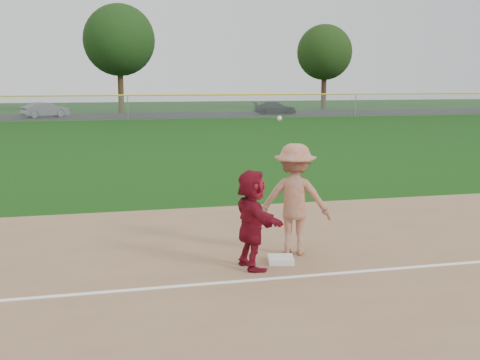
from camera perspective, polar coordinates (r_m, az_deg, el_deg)
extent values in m
plane|color=#103B0B|center=(10.80, 1.91, -8.11)|extent=(160.00, 160.00, 0.00)
cube|color=white|center=(10.06, 3.15, -9.31)|extent=(60.00, 0.10, 0.01)
cube|color=black|center=(56.07, -10.90, 6.01)|extent=(120.00, 10.00, 0.01)
cube|color=white|center=(10.92, 3.89, -7.53)|extent=(0.54, 0.54, 0.10)
imported|color=maroon|center=(10.37, 1.13, -3.75)|extent=(0.71, 1.66, 1.74)
imported|color=slate|center=(55.24, -17.99, 6.35)|extent=(4.16, 2.91, 1.30)
imported|color=black|center=(57.59, 3.33, 6.85)|extent=(4.28, 2.23, 1.18)
imported|color=gray|center=(11.26, 5.22, -1.83)|extent=(1.54, 1.24, 2.08)
sphere|color=silver|center=(10.61, 3.77, 5.87)|extent=(0.08, 0.08, 0.08)
plane|color=#999EA0|center=(50.03, -10.58, 6.76)|extent=(110.00, 0.00, 110.00)
cylinder|color=yellow|center=(50.00, -10.62, 7.91)|extent=(110.00, 0.12, 0.12)
cylinder|color=gray|center=(50.03, -10.58, 6.76)|extent=(0.08, 0.08, 2.00)
cylinder|color=gray|center=(54.91, 10.90, 6.98)|extent=(0.08, 0.08, 2.00)
cylinder|color=#372614|center=(61.48, -11.23, 8.21)|extent=(0.56, 0.56, 4.10)
sphere|color=black|center=(61.59, -11.38, 12.89)|extent=(7.00, 7.00, 7.00)
cylinder|color=#362013|center=(67.44, 7.94, 8.20)|extent=(0.56, 0.56, 3.64)
sphere|color=black|center=(67.49, 8.02, 11.91)|extent=(6.00, 6.00, 6.00)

